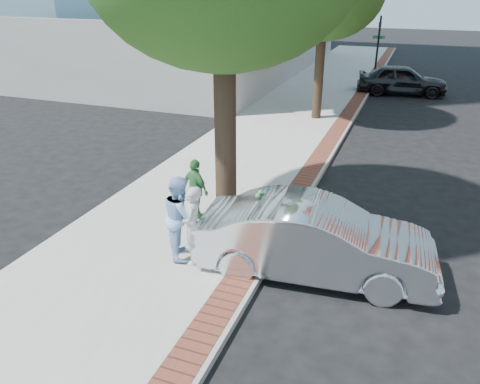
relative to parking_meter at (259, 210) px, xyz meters
The scene contains 12 objects.
ground 1.49m from the parking_meter, 148.91° to the right, with size 120.00×120.00×0.00m, color black.
sidewalk 7.96m from the parking_meter, 106.58° to the left, with size 5.00×60.00×0.15m, color #9E9991.
brick_strip 7.62m from the parking_meter, 90.37° to the left, with size 0.60×60.00×0.01m, color brown.
curb 7.64m from the parking_meter, 87.71° to the left, with size 0.10×60.00×0.15m, color gray.
office_base 25.57m from the parking_meter, 122.54° to the left, with size 18.20×22.20×4.00m, color gray.
signal_near 21.57m from the parking_meter, 89.60° to the left, with size 0.70×0.15×3.80m.
parking_meter is the anchor object (origin of this frame).
person_gray 1.42m from the parking_meter, 145.45° to the right, with size 0.63×0.41×1.72m, color #ADADB2.
person_officer 1.65m from the parking_meter, 157.20° to the right, with size 0.89×0.69×1.83m, color #97BEE9.
person_green 2.30m from the parking_meter, 151.58° to the left, with size 0.90×0.38×1.54m, color #3C8444.
sedan_silver 1.33m from the parking_meter, ahead, with size 1.68×4.82×1.59m, color silver.
bg_car 18.50m from the parking_meter, 84.14° to the left, with size 1.87×4.65×1.58m, color black.
Camera 1 is at (3.51, -7.93, 5.58)m, focal length 35.00 mm.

